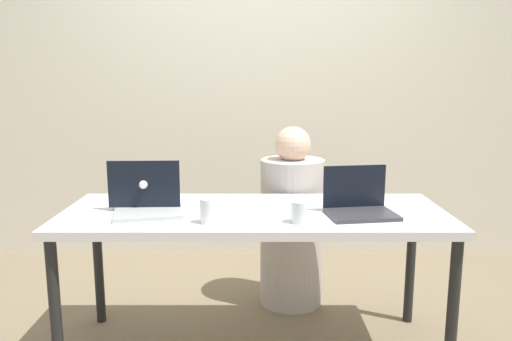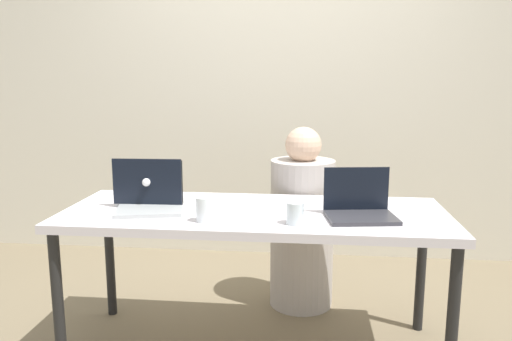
# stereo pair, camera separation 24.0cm
# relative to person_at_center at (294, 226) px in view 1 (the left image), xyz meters

# --- Properties ---
(back_wall) EXTENTS (4.71, 0.10, 2.46)m
(back_wall) POSITION_rel_person_at_center_xyz_m (-0.22, 0.92, 0.76)
(back_wall) COLOR beige
(back_wall) RESTS_ON ground
(desk) EXTENTS (1.81, 0.69, 0.72)m
(desk) POSITION_rel_person_at_center_xyz_m (-0.22, -0.55, 0.18)
(desk) COLOR silver
(desk) RESTS_ON ground
(person_at_center) EXTENTS (0.38, 0.38, 1.07)m
(person_at_center) POSITION_rel_person_at_center_xyz_m (0.00, 0.00, 0.00)
(person_at_center) COLOR #B6ADA5
(person_at_center) RESTS_ON ground
(laptop_front_left) EXTENTS (0.35, 0.29, 0.22)m
(laptop_front_left) POSITION_rel_person_at_center_xyz_m (-0.72, -0.59, 0.29)
(laptop_front_left) COLOR #B0B5B4
(laptop_front_left) RESTS_ON desk
(laptop_back_left) EXTENTS (0.34, 0.29, 0.24)m
(laptop_back_left) POSITION_rel_person_at_center_xyz_m (-0.74, -0.47, 0.30)
(laptop_back_left) COLOR silver
(laptop_back_left) RESTS_ON desk
(laptop_front_right) EXTENTS (0.33, 0.27, 0.22)m
(laptop_front_right) POSITION_rel_person_at_center_xyz_m (0.26, -0.62, 0.29)
(laptop_front_right) COLOR #333339
(laptop_front_right) RESTS_ON desk
(water_glass_right) EXTENTS (0.08, 0.08, 0.10)m
(water_glass_right) POSITION_rel_person_at_center_xyz_m (-0.02, -0.76, 0.29)
(water_glass_right) COLOR silver
(water_glass_right) RESTS_ON desk
(water_glass_left) EXTENTS (0.07, 0.07, 0.11)m
(water_glass_left) POSITION_rel_person_at_center_xyz_m (-0.42, -0.76, 0.29)
(water_glass_left) COLOR white
(water_glass_left) RESTS_ON desk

